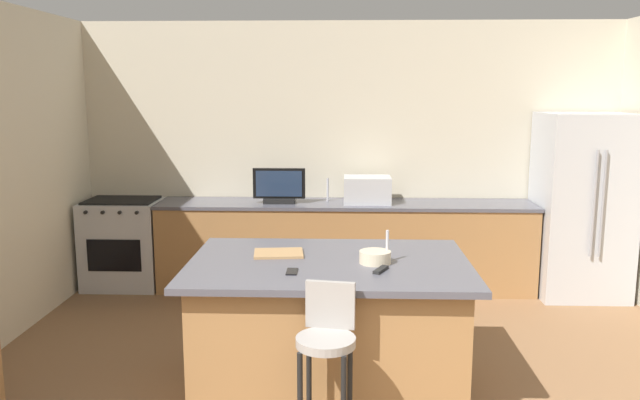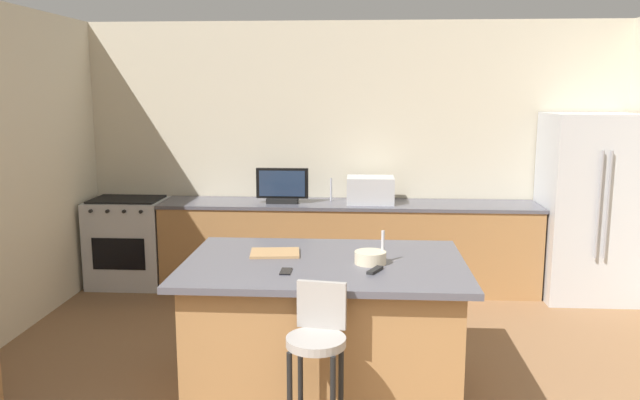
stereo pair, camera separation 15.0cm
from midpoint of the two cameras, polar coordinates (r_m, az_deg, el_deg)
name	(u,v)px [view 2 (the right image)]	position (r m, az deg, el deg)	size (l,w,h in m)	color
wall_back	(353,154)	(6.89, 3.58, 4.16)	(6.18, 0.12, 2.79)	beige
counter_back	(348,246)	(6.67, 3.19, -4.14)	(3.89, 0.62, 0.92)	#9E7042
kitchen_island	(324,324)	(4.51, 1.37, -11.04)	(1.92, 1.30, 0.92)	black
refrigerator	(587,207)	(6.90, 23.44, -0.56)	(0.86, 0.82, 1.85)	#B7BABF
range_oven	(129,242)	(7.09, -16.21, -3.64)	(0.79, 0.63, 0.94)	#B7BABF
microwave	(370,190)	(6.56, 5.20, 0.90)	(0.48, 0.36, 0.27)	#B7BABF
tv_monitor	(282,187)	(6.54, -2.75, 1.17)	(0.54, 0.16, 0.36)	black
sink_faucet_back	(331,190)	(6.66, 1.65, 0.94)	(0.02, 0.02, 0.24)	#B2B2B7
sink_faucet_island	(383,246)	(4.34, 6.65, -4.16)	(0.02, 0.02, 0.22)	#B2B2B7
bar_stool_center	(317,354)	(3.72, 0.94, -13.66)	(0.34, 0.36, 0.99)	gray
fruit_bowl	(370,257)	(4.32, 5.54, -5.17)	(0.21, 0.21, 0.08)	beige
cell_phone	(286,271)	(4.12, -2.03, -6.42)	(0.07, 0.15, 0.01)	black
tv_remote	(375,270)	(4.14, 6.00, -6.29)	(0.04, 0.17, 0.02)	black
cutting_board	(275,253)	(4.55, -3.12, -4.78)	(0.35, 0.26, 0.02)	#A87F51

